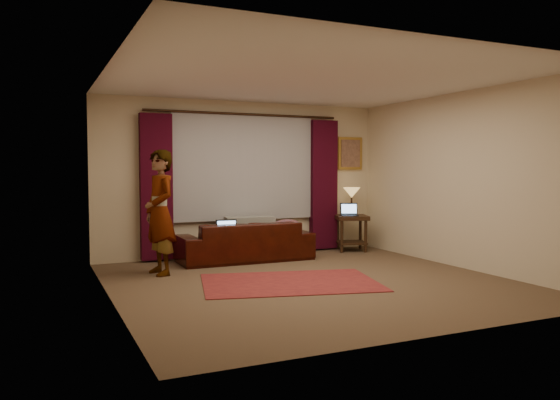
# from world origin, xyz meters

# --- Properties ---
(floor) EXTENTS (5.00, 5.00, 0.01)m
(floor) POSITION_xyz_m (0.00, 0.00, -0.01)
(floor) COLOR brown
(floor) RESTS_ON ground
(ceiling) EXTENTS (5.00, 5.00, 0.02)m
(ceiling) POSITION_xyz_m (0.00, 0.00, 2.60)
(ceiling) COLOR silver
(ceiling) RESTS_ON ground
(wall_back) EXTENTS (5.00, 0.02, 2.60)m
(wall_back) POSITION_xyz_m (0.00, 2.50, 1.30)
(wall_back) COLOR beige
(wall_back) RESTS_ON ground
(wall_front) EXTENTS (5.00, 0.02, 2.60)m
(wall_front) POSITION_xyz_m (0.00, -2.50, 1.30)
(wall_front) COLOR beige
(wall_front) RESTS_ON ground
(wall_left) EXTENTS (0.02, 5.00, 2.60)m
(wall_left) POSITION_xyz_m (-2.50, 0.00, 1.30)
(wall_left) COLOR beige
(wall_left) RESTS_ON ground
(wall_right) EXTENTS (0.02, 5.00, 2.60)m
(wall_right) POSITION_xyz_m (2.50, 0.00, 1.30)
(wall_right) COLOR beige
(wall_right) RESTS_ON ground
(sheer_curtain) EXTENTS (2.50, 0.05, 1.80)m
(sheer_curtain) POSITION_xyz_m (0.00, 2.44, 1.50)
(sheer_curtain) COLOR #9E9EA6
(sheer_curtain) RESTS_ON wall_back
(drape_left) EXTENTS (0.50, 0.14, 2.30)m
(drape_left) POSITION_xyz_m (-1.50, 2.39, 1.18)
(drape_left) COLOR #350615
(drape_left) RESTS_ON floor
(drape_right) EXTENTS (0.50, 0.14, 2.30)m
(drape_right) POSITION_xyz_m (1.50, 2.39, 1.18)
(drape_right) COLOR #350615
(drape_right) RESTS_ON floor
(curtain_rod) EXTENTS (0.04, 0.04, 3.40)m
(curtain_rod) POSITION_xyz_m (0.00, 2.39, 2.38)
(curtain_rod) COLOR #311E12
(curtain_rod) RESTS_ON wall_back
(picture_frame) EXTENTS (0.50, 0.04, 0.60)m
(picture_frame) POSITION_xyz_m (2.10, 2.47, 1.75)
(picture_frame) COLOR #BC913F
(picture_frame) RESTS_ON wall_back
(sofa) EXTENTS (2.14, 0.93, 0.86)m
(sofa) POSITION_xyz_m (-0.20, 1.90, 0.43)
(sofa) COLOR black
(sofa) RESTS_ON floor
(throw_blanket) EXTENTS (0.85, 0.43, 0.10)m
(throw_blanket) POSITION_xyz_m (-0.03, 2.13, 0.87)
(throw_blanket) COLOR gray
(throw_blanket) RESTS_ON sofa
(clothing_pile) EXTENTS (0.56, 0.49, 0.20)m
(clothing_pile) POSITION_xyz_m (0.51, 1.82, 0.53)
(clothing_pile) COLOR brown
(clothing_pile) RESTS_ON sofa
(laptop_sofa) EXTENTS (0.36, 0.39, 0.24)m
(laptop_sofa) POSITION_xyz_m (-0.54, 1.70, 0.55)
(laptop_sofa) COLOR black
(laptop_sofa) RESTS_ON sofa
(area_rug) EXTENTS (2.52, 1.98, 0.01)m
(area_rug) POSITION_xyz_m (-0.28, 0.05, 0.01)
(area_rug) COLOR maroon
(area_rug) RESTS_ON floor
(end_table) EXTENTS (0.71, 0.71, 0.64)m
(end_table) POSITION_xyz_m (1.90, 2.09, 0.32)
(end_table) COLOR black
(end_table) RESTS_ON floor
(tiffany_lamp) EXTENTS (0.43, 0.43, 0.49)m
(tiffany_lamp) POSITION_xyz_m (1.98, 2.21, 0.88)
(tiffany_lamp) COLOR olive
(tiffany_lamp) RESTS_ON end_table
(laptop_table) EXTENTS (0.42, 0.43, 0.22)m
(laptop_table) POSITION_xyz_m (1.82, 2.02, 0.75)
(laptop_table) COLOR black
(laptop_table) RESTS_ON end_table
(person) EXTENTS (0.60, 0.60, 1.73)m
(person) POSITION_xyz_m (-1.68, 1.30, 0.87)
(person) COLOR gray
(person) RESTS_ON floor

